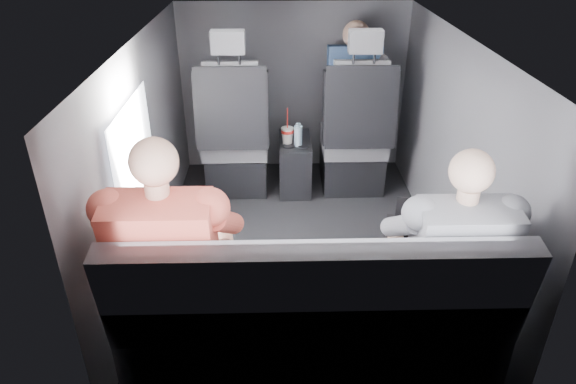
{
  "coord_description": "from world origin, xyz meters",
  "views": [
    {
      "loc": [
        -0.15,
        -2.74,
        1.94
      ],
      "look_at": [
        -0.08,
        -0.05,
        0.46
      ],
      "focal_mm": 32.0,
      "sensor_mm": 36.0,
      "label": 1
    }
  ],
  "objects_px": {
    "front_seat_right": "(354,142)",
    "soda_cup": "(287,135)",
    "center_console": "(295,164)",
    "water_bottle": "(298,135)",
    "laptop_black": "(428,233)",
    "laptop_white": "(176,239)",
    "passenger_rear_right": "(444,261)",
    "rear_bench": "(311,332)",
    "passenger_rear_left": "(174,261)",
    "front_seat_left": "(236,143)",
    "passenger_front_right": "(353,86)"
  },
  "relations": [
    {
      "from": "front_seat_left",
      "to": "laptop_white",
      "type": "distance_m",
      "value": 1.66
    },
    {
      "from": "center_console",
      "to": "soda_cup",
      "type": "height_order",
      "value": "soda_cup"
    },
    {
      "from": "laptop_white",
      "to": "laptop_black",
      "type": "xyz_separation_m",
      "value": [
        1.16,
        0.02,
        0.0
      ]
    },
    {
      "from": "front_seat_left",
      "to": "water_bottle",
      "type": "xyz_separation_m",
      "value": [
        0.47,
        -0.06,
        0.08
      ]
    },
    {
      "from": "front_seat_left",
      "to": "passenger_front_right",
      "type": "bearing_deg",
      "value": 15.92
    },
    {
      "from": "center_console",
      "to": "soda_cup",
      "type": "bearing_deg",
      "value": -130.59
    },
    {
      "from": "soda_cup",
      "to": "center_console",
      "type": "bearing_deg",
      "value": 49.41
    },
    {
      "from": "passenger_rear_right",
      "to": "passenger_rear_left",
      "type": "bearing_deg",
      "value": -179.95
    },
    {
      "from": "front_seat_left",
      "to": "laptop_white",
      "type": "height_order",
      "value": "front_seat_left"
    },
    {
      "from": "front_seat_right",
      "to": "soda_cup",
      "type": "relative_size",
      "value": 4.48
    },
    {
      "from": "front_seat_right",
      "to": "water_bottle",
      "type": "bearing_deg",
      "value": -172.04
    },
    {
      "from": "passenger_rear_left",
      "to": "passenger_rear_right",
      "type": "bearing_deg",
      "value": 0.05
    },
    {
      "from": "passenger_rear_right",
      "to": "soda_cup",
      "type": "bearing_deg",
      "value": 109.64
    },
    {
      "from": "front_seat_left",
      "to": "center_console",
      "type": "xyz_separation_m",
      "value": [
        0.45,
        0.04,
        -0.2
      ]
    },
    {
      "from": "front_seat_right",
      "to": "water_bottle",
      "type": "distance_m",
      "value": 0.44
    },
    {
      "from": "center_console",
      "to": "laptop_white",
      "type": "relative_size",
      "value": 1.4
    },
    {
      "from": "laptop_white",
      "to": "laptop_black",
      "type": "bearing_deg",
      "value": 0.8
    },
    {
      "from": "rear_bench",
      "to": "laptop_white",
      "type": "relative_size",
      "value": 4.66
    },
    {
      "from": "passenger_rear_right",
      "to": "water_bottle",
      "type": "bearing_deg",
      "value": 107.64
    },
    {
      "from": "water_bottle",
      "to": "passenger_rear_right",
      "type": "bearing_deg",
      "value": -72.36
    },
    {
      "from": "front_seat_right",
      "to": "passenger_front_right",
      "type": "height_order",
      "value": "front_seat_right"
    },
    {
      "from": "passenger_rear_right",
      "to": "laptop_white",
      "type": "bearing_deg",
      "value": 171.65
    },
    {
      "from": "center_console",
      "to": "laptop_black",
      "type": "relative_size",
      "value": 1.12
    },
    {
      "from": "rear_bench",
      "to": "water_bottle",
      "type": "bearing_deg",
      "value": 89.38
    },
    {
      "from": "front_seat_left",
      "to": "rear_bench",
      "type": "xyz_separation_m",
      "value": [
        0.45,
        -1.9,
        -0.09
      ]
    },
    {
      "from": "water_bottle",
      "to": "passenger_rear_left",
      "type": "height_order",
      "value": "passenger_rear_left"
    },
    {
      "from": "soda_cup",
      "to": "water_bottle",
      "type": "bearing_deg",
      "value": -21.56
    },
    {
      "from": "soda_cup",
      "to": "laptop_white",
      "type": "relative_size",
      "value": 0.82
    },
    {
      "from": "water_bottle",
      "to": "laptop_black",
      "type": "relative_size",
      "value": 0.41
    },
    {
      "from": "passenger_rear_left",
      "to": "front_seat_right",
      "type": "bearing_deg",
      "value": 60.21
    },
    {
      "from": "soda_cup",
      "to": "laptop_white",
      "type": "height_order",
      "value": "laptop_white"
    },
    {
      "from": "laptop_black",
      "to": "passenger_rear_right",
      "type": "distance_m",
      "value": 0.19
    },
    {
      "from": "rear_bench",
      "to": "water_bottle",
      "type": "height_order",
      "value": "rear_bench"
    },
    {
      "from": "laptop_black",
      "to": "passenger_rear_left",
      "type": "distance_m",
      "value": 1.15
    },
    {
      "from": "passenger_rear_left",
      "to": "laptop_white",
      "type": "bearing_deg",
      "value": 96.17
    },
    {
      "from": "laptop_white",
      "to": "passenger_front_right",
      "type": "xyz_separation_m",
      "value": [
        1.06,
        1.89,
        0.12
      ]
    },
    {
      "from": "passenger_front_right",
      "to": "water_bottle",
      "type": "bearing_deg",
      "value": -143.8
    },
    {
      "from": "laptop_white",
      "to": "passenger_rear_left",
      "type": "height_order",
      "value": "passenger_rear_left"
    },
    {
      "from": "center_console",
      "to": "passenger_rear_left",
      "type": "bearing_deg",
      "value": -107.56
    },
    {
      "from": "rear_bench",
      "to": "front_seat_right",
      "type": "bearing_deg",
      "value": 76.69
    },
    {
      "from": "front_seat_left",
      "to": "front_seat_right",
      "type": "distance_m",
      "value": 0.9
    },
    {
      "from": "front_seat_left",
      "to": "soda_cup",
      "type": "height_order",
      "value": "front_seat_left"
    },
    {
      "from": "front_seat_left",
      "to": "soda_cup",
      "type": "bearing_deg",
      "value": -4.25
    },
    {
      "from": "laptop_white",
      "to": "passenger_rear_left",
      "type": "xyz_separation_m",
      "value": [
        0.02,
        -0.17,
        0.0
      ]
    },
    {
      "from": "front_seat_right",
      "to": "soda_cup",
      "type": "xyz_separation_m",
      "value": [
        -0.51,
        -0.03,
        0.07
      ]
    },
    {
      "from": "passenger_rear_right",
      "to": "rear_bench",
      "type": "bearing_deg",
      "value": -170.54
    },
    {
      "from": "rear_bench",
      "to": "laptop_black",
      "type": "distance_m",
      "value": 0.7
    },
    {
      "from": "passenger_front_right",
      "to": "front_seat_right",
      "type": "bearing_deg",
      "value": -90.97
    },
    {
      "from": "soda_cup",
      "to": "passenger_front_right",
      "type": "bearing_deg",
      "value": 29.2
    },
    {
      "from": "front_seat_left",
      "to": "water_bottle",
      "type": "relative_size",
      "value": 7.2
    }
  ]
}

